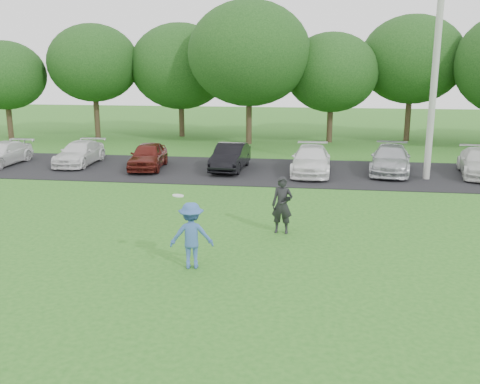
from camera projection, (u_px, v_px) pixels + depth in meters
The scene contains 7 objects.
ground at pixel (219, 281), 12.45m from camera, with size 100.00×100.00×0.00m, color #27651C.
parking_lot at pixel (268, 171), 24.95m from camera, with size 32.00×6.50×0.03m, color black.
utility_pole at pixel (436, 64), 22.12m from camera, with size 0.28×0.28×9.79m, color #A9AAA5.
frisbee_player at pixel (192, 235), 13.11m from camera, with size 1.17×0.83×1.94m.
camera_bystander at pixel (282, 205), 15.80m from camera, with size 0.67×0.48×1.71m.
parked_cars at pixel (274, 158), 24.82m from camera, with size 28.06×5.02×1.24m.
tree_row at pixel (308, 63), 32.98m from camera, with size 42.39×9.85×8.64m.
Camera 1 is at (2.11, -11.42, 4.96)m, focal length 40.00 mm.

